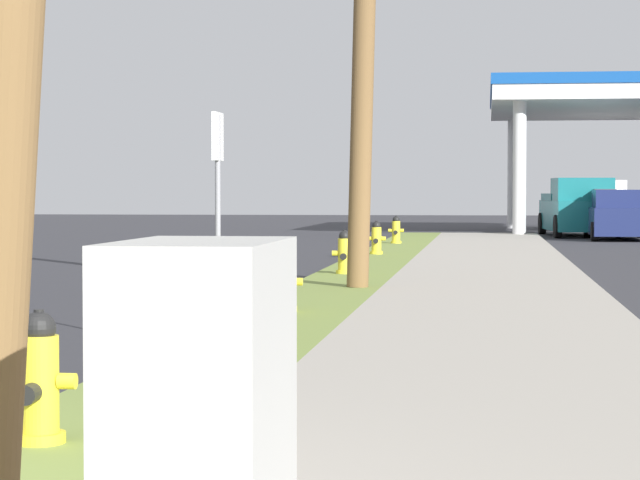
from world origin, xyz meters
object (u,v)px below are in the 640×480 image
(utility_cabinet, at_px, (201,472))
(fire_hydrant_fourth, at_px, (376,240))
(truck_teal_at_forecourt, at_px, (578,209))
(car_navy_by_near_pump, at_px, (619,217))
(fire_hydrant_nearest, at_px, (39,385))
(fire_hydrant_second, at_px, (285,284))
(truck_white_on_apron, at_px, (603,207))
(fire_hydrant_third, at_px, (344,255))
(fire_hydrant_fifth, at_px, (396,231))
(street_sign_post, at_px, (218,179))

(utility_cabinet, bearing_deg, fire_hydrant_fourth, 93.61)
(fire_hydrant_fourth, height_order, truck_teal_at_forecourt, truck_teal_at_forecourt)
(truck_teal_at_forecourt, bearing_deg, car_navy_by_near_pump, -71.55)
(truck_teal_at_forecourt, bearing_deg, utility_cabinet, -95.28)
(fire_hydrant_fourth, bearing_deg, car_navy_by_near_pump, 63.30)
(fire_hydrant_fourth, bearing_deg, fire_hydrant_nearest, -90.03)
(fire_hydrant_second, height_order, utility_cabinet, utility_cabinet)
(truck_teal_at_forecourt, distance_m, truck_white_on_apron, 7.28)
(car_navy_by_near_pump, bearing_deg, fire_hydrant_third, -107.90)
(fire_hydrant_fifth, distance_m, car_navy_by_near_pump, 9.50)
(fire_hydrant_fourth, height_order, truck_white_on_apron, truck_white_on_apron)
(fire_hydrant_second, bearing_deg, fire_hydrant_nearest, -90.89)
(fire_hydrant_nearest, bearing_deg, fire_hydrant_fifth, 89.94)
(truck_teal_at_forecourt, height_order, truck_white_on_apron, same)
(fire_hydrant_nearest, xyz_separation_m, fire_hydrant_fifth, (0.03, 28.75, 0.00))
(fire_hydrant_fourth, relative_size, street_sign_post, 0.35)
(fire_hydrant_nearest, bearing_deg, fire_hydrant_fourth, 89.97)
(truck_teal_at_forecourt, bearing_deg, street_sign_post, -99.23)
(utility_cabinet, bearing_deg, fire_hydrant_fifth, 92.88)
(fire_hydrant_nearest, height_order, fire_hydrant_fifth, same)
(fire_hydrant_third, distance_m, truck_teal_at_forecourt, 24.05)
(fire_hydrant_third, distance_m, fire_hydrant_fifth, 13.37)
(fire_hydrant_second, height_order, fire_hydrant_fifth, same)
(fire_hydrant_fourth, bearing_deg, fire_hydrant_second, -89.54)
(utility_cabinet, bearing_deg, truck_teal_at_forecourt, 84.72)
(street_sign_post, relative_size, truck_teal_at_forecourt, 0.38)
(truck_white_on_apron, bearing_deg, street_sign_post, -99.59)
(car_navy_by_near_pump, height_order, truck_white_on_apron, truck_white_on_apron)
(fire_hydrant_second, xyz_separation_m, truck_white_on_apron, (6.84, 37.72, 0.47))
(street_sign_post, bearing_deg, fire_hydrant_third, 89.81)
(fire_hydrant_fifth, relative_size, truck_white_on_apron, 0.14)
(fire_hydrant_third, height_order, fire_hydrant_fifth, same)
(truck_teal_at_forecourt, bearing_deg, fire_hydrant_third, -103.18)
(utility_cabinet, distance_m, truck_white_on_apron, 49.56)
(fire_hydrant_third, distance_m, utility_cabinet, 18.79)
(fire_hydrant_nearest, distance_m, street_sign_post, 4.98)
(fire_hydrant_third, xyz_separation_m, fire_hydrant_fifth, (-0.03, 13.37, 0.00))
(fire_hydrant_fourth, distance_m, truck_white_on_apron, 24.41)
(fire_hydrant_third, height_order, car_navy_by_near_pump, car_navy_by_near_pump)
(fire_hydrant_fourth, distance_m, fire_hydrant_fifth, 6.22)
(fire_hydrant_third, relative_size, fire_hydrant_fifth, 1.00)
(fire_hydrant_second, height_order, car_navy_by_near_pump, car_navy_by_near_pump)
(fire_hydrant_nearest, distance_m, fire_hydrant_fourth, 22.53)
(car_navy_by_near_pump, distance_m, truck_white_on_apron, 10.31)
(fire_hydrant_fourth, bearing_deg, fire_hydrant_fifth, 89.84)
(fire_hydrant_fifth, distance_m, utility_cabinet, 32.14)
(street_sign_post, bearing_deg, fire_hydrant_second, 88.23)
(fire_hydrant_fifth, bearing_deg, street_sign_post, -90.02)
(fire_hydrant_fifth, bearing_deg, fire_hydrant_third, -89.88)
(fire_hydrant_nearest, distance_m, truck_white_on_apron, 46.45)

